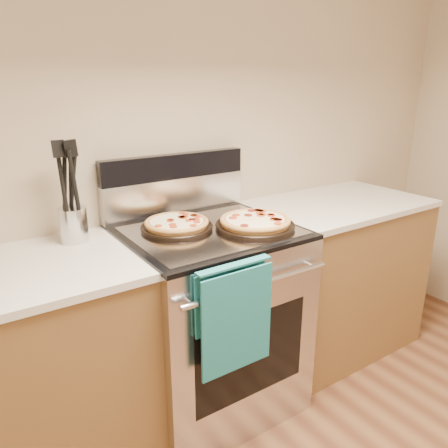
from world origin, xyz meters
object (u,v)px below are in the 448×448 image
pepperoni_pizza_back (177,224)px  pepperoni_pizza_front (255,223)px  range_body (210,321)px  utensil_crock (74,225)px

pepperoni_pizza_back → pepperoni_pizza_front: pepperoni_pizza_front is taller
range_body → pepperoni_pizza_back: size_ratio=2.83×
pepperoni_pizza_back → range_body: bearing=-29.6°
range_body → pepperoni_pizza_front: 0.54m
utensil_crock → range_body: bearing=-21.7°
pepperoni_pizza_back → utensil_crock: 0.44m
range_body → pepperoni_pizza_back: bearing=150.4°
range_body → pepperoni_pizza_front: (0.18, -0.11, 0.50)m
range_body → utensil_crock: (-0.54, 0.21, 0.53)m
pepperoni_pizza_front → utensil_crock: size_ratio=2.41×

